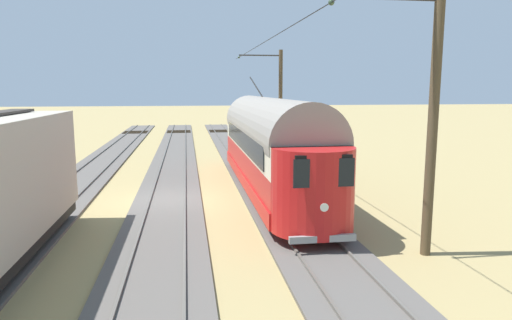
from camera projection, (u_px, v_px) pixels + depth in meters
The scene contains 8 objects.
ground_plane at pixel (168, 201), 19.14m from camera, with size 220.00×220.00×0.00m, color #9E8956.
track_streetcar_siding at pixel (273, 195), 20.12m from camera, with size 2.80×80.00×0.18m.
track_adjacent_siding at pixel (168, 198), 19.44m from camera, with size 2.80×80.00×0.18m.
track_third_siding at pixel (56, 202), 18.76m from camera, with size 2.80×80.00×0.18m.
vintage_streetcar at pixel (270, 143), 20.48m from camera, with size 2.65×16.60×5.21m.
catenary_pole_foreground at pixel (279, 100), 32.42m from camera, with size 3.19×0.28×7.41m.
catenary_pole_mid_near at pixel (430, 119), 12.40m from camera, with size 3.19×0.28×7.41m.
overhead_wire_run at pixel (324, 8), 12.33m from camera, with size 2.99×45.01×0.18m.
Camera 1 is at (-0.86, 18.99, 4.69)m, focal length 31.87 mm.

